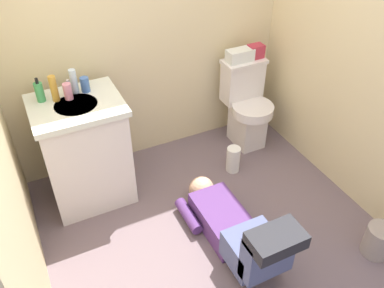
{
  "coord_description": "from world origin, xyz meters",
  "views": [
    {
      "loc": [
        -0.94,
        -1.69,
        2.2
      ],
      "look_at": [
        0.05,
        0.36,
        0.45
      ],
      "focal_mm": 37.54,
      "sensor_mm": 36.0,
      "label": 1
    }
  ],
  "objects_px": {
    "vanity_cabinet": "(85,151)",
    "tissue_box": "(240,55)",
    "bottle_amber": "(54,89)",
    "bottle_clear": "(74,81)",
    "person_plumber": "(237,230)",
    "soap_dispenser": "(40,92)",
    "bottle_pink": "(68,91)",
    "faucet": "(69,87)",
    "bottle_blue": "(85,85)",
    "toiletry_bag": "(256,51)",
    "paper_towel_roll": "(233,159)",
    "toilet": "(246,105)",
    "trash_can": "(378,241)"
  },
  "relations": [
    {
      "from": "vanity_cabinet",
      "to": "tissue_box",
      "type": "bearing_deg",
      "value": 7.45
    },
    {
      "from": "bottle_amber",
      "to": "bottle_clear",
      "type": "xyz_separation_m",
      "value": [
        0.14,
        0.05,
        -0.0
      ]
    },
    {
      "from": "person_plumber",
      "to": "soap_dispenser",
      "type": "distance_m",
      "value": 1.56
    },
    {
      "from": "bottle_pink",
      "to": "bottle_clear",
      "type": "xyz_separation_m",
      "value": [
        0.06,
        0.06,
        0.03
      ]
    },
    {
      "from": "faucet",
      "to": "bottle_blue",
      "type": "distance_m",
      "value": 0.11
    },
    {
      "from": "faucet",
      "to": "toiletry_bag",
      "type": "distance_m",
      "value": 1.52
    },
    {
      "from": "bottle_amber",
      "to": "bottle_pink",
      "type": "relative_size",
      "value": 1.59
    },
    {
      "from": "person_plumber",
      "to": "bottle_clear",
      "type": "relative_size",
      "value": 6.27
    },
    {
      "from": "soap_dispenser",
      "to": "bottle_blue",
      "type": "distance_m",
      "value": 0.29
    },
    {
      "from": "bottle_pink",
      "to": "bottle_clear",
      "type": "distance_m",
      "value": 0.09
    },
    {
      "from": "person_plumber",
      "to": "paper_towel_roll",
      "type": "xyz_separation_m",
      "value": [
        0.39,
        0.69,
        -0.06
      ]
    },
    {
      "from": "vanity_cabinet",
      "to": "toiletry_bag",
      "type": "relative_size",
      "value": 6.61
    },
    {
      "from": "toilet",
      "to": "person_plumber",
      "type": "distance_m",
      "value": 1.24
    },
    {
      "from": "vanity_cabinet",
      "to": "tissue_box",
      "type": "xyz_separation_m",
      "value": [
        1.36,
        0.18,
        0.38
      ]
    },
    {
      "from": "person_plumber",
      "to": "toilet",
      "type": "bearing_deg",
      "value": 55.83
    },
    {
      "from": "toiletry_bag",
      "to": "bottle_blue",
      "type": "xyz_separation_m",
      "value": [
        -1.41,
        -0.06,
        0.07
      ]
    },
    {
      "from": "toiletry_bag",
      "to": "trash_can",
      "type": "bearing_deg",
      "value": -89.09
    },
    {
      "from": "faucet",
      "to": "tissue_box",
      "type": "bearing_deg",
      "value": 1.6
    },
    {
      "from": "bottle_clear",
      "to": "trash_can",
      "type": "distance_m",
      "value": 2.26
    },
    {
      "from": "vanity_cabinet",
      "to": "bottle_blue",
      "type": "xyz_separation_m",
      "value": [
        0.1,
        0.12,
        0.45
      ]
    },
    {
      "from": "trash_can",
      "to": "soap_dispenser",
      "type": "bearing_deg",
      "value": 139.43
    },
    {
      "from": "bottle_pink",
      "to": "person_plumber",
      "type": "bearing_deg",
      "value": -53.1
    },
    {
      "from": "vanity_cabinet",
      "to": "tissue_box",
      "type": "distance_m",
      "value": 1.43
    },
    {
      "from": "toilet",
      "to": "toiletry_bag",
      "type": "xyz_separation_m",
      "value": [
        0.1,
        0.09,
        0.44
      ]
    },
    {
      "from": "bottle_clear",
      "to": "bottle_pink",
      "type": "bearing_deg",
      "value": -132.58
    },
    {
      "from": "paper_towel_roll",
      "to": "toilet",
      "type": "bearing_deg",
      "value": 46.8
    },
    {
      "from": "person_plumber",
      "to": "vanity_cabinet",
      "type": "bearing_deg",
      "value": 128.05
    },
    {
      "from": "faucet",
      "to": "tissue_box",
      "type": "height_order",
      "value": "faucet"
    },
    {
      "from": "bottle_blue",
      "to": "toilet",
      "type": "bearing_deg",
      "value": -1.26
    },
    {
      "from": "toiletry_bag",
      "to": "soap_dispenser",
      "type": "relative_size",
      "value": 0.75
    },
    {
      "from": "toilet",
      "to": "bottle_pink",
      "type": "relative_size",
      "value": 6.76
    },
    {
      "from": "tissue_box",
      "to": "bottle_blue",
      "type": "bearing_deg",
      "value": -177.19
    },
    {
      "from": "bottle_pink",
      "to": "trash_can",
      "type": "height_order",
      "value": "bottle_pink"
    },
    {
      "from": "person_plumber",
      "to": "tissue_box",
      "type": "relative_size",
      "value": 4.84
    },
    {
      "from": "vanity_cabinet",
      "to": "bottle_amber",
      "type": "distance_m",
      "value": 0.51
    },
    {
      "from": "faucet",
      "to": "paper_towel_roll",
      "type": "distance_m",
      "value": 1.39
    },
    {
      "from": "bottle_clear",
      "to": "bottle_blue",
      "type": "xyz_separation_m",
      "value": [
        0.07,
        -0.01,
        -0.03
      ]
    },
    {
      "from": "paper_towel_roll",
      "to": "faucet",
      "type": "bearing_deg",
      "value": 161.44
    },
    {
      "from": "person_plumber",
      "to": "soap_dispenser",
      "type": "relative_size",
      "value": 6.42
    },
    {
      "from": "soap_dispenser",
      "to": "bottle_blue",
      "type": "bearing_deg",
      "value": -0.76
    },
    {
      "from": "faucet",
      "to": "toiletry_bag",
      "type": "relative_size",
      "value": 0.81
    },
    {
      "from": "toiletry_bag",
      "to": "tissue_box",
      "type": "bearing_deg",
      "value": 180.0
    },
    {
      "from": "person_plumber",
      "to": "faucet",
      "type": "bearing_deg",
      "value": 124.19
    },
    {
      "from": "bottle_clear",
      "to": "paper_towel_roll",
      "type": "xyz_separation_m",
      "value": [
        1.07,
        -0.36,
        -0.79
      ]
    },
    {
      "from": "bottle_amber",
      "to": "toiletry_bag",
      "type": "bearing_deg",
      "value": 3.34
    },
    {
      "from": "trash_can",
      "to": "bottle_amber",
      "type": "bearing_deg",
      "value": 138.64
    },
    {
      "from": "trash_can",
      "to": "toilet",
      "type": "bearing_deg",
      "value": 95.11
    },
    {
      "from": "faucet",
      "to": "bottle_blue",
      "type": "relative_size",
      "value": 0.96
    },
    {
      "from": "vanity_cabinet",
      "to": "bottle_blue",
      "type": "distance_m",
      "value": 0.48
    },
    {
      "from": "toilet",
      "to": "paper_towel_roll",
      "type": "xyz_separation_m",
      "value": [
        -0.3,
        -0.32,
        -0.26
      ]
    }
  ]
}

